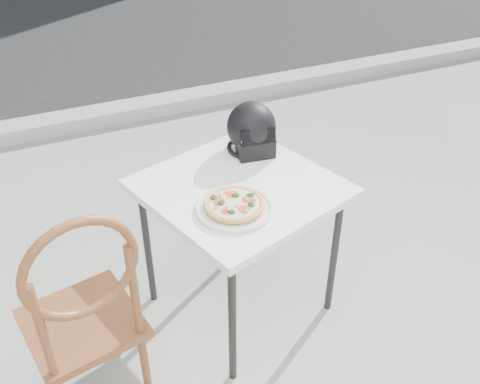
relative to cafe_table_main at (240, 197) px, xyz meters
name	(u,v)px	position (x,y,z in m)	size (l,w,h in m)	color
street_asphalt	(40,6)	(-0.28, 6.46, -0.70)	(30.00, 8.00, 0.00)	black
curb	(95,117)	(-0.28, 2.46, -0.64)	(30.00, 0.25, 0.12)	#A09D96
cafe_table_main	(240,197)	(0.00, 0.00, 0.00)	(1.02, 1.02, 0.77)	white
plate	(234,208)	(-0.10, -0.17, 0.08)	(0.45, 0.45, 0.02)	silver
pizza	(234,204)	(-0.10, -0.17, 0.10)	(0.31, 0.31, 0.03)	#E1AB52
helmet	(252,130)	(0.19, 0.27, 0.18)	(0.28, 0.29, 0.26)	black
cafe_chair_main	(84,311)	(-0.81, -0.35, -0.08)	(0.51, 0.51, 1.13)	brown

